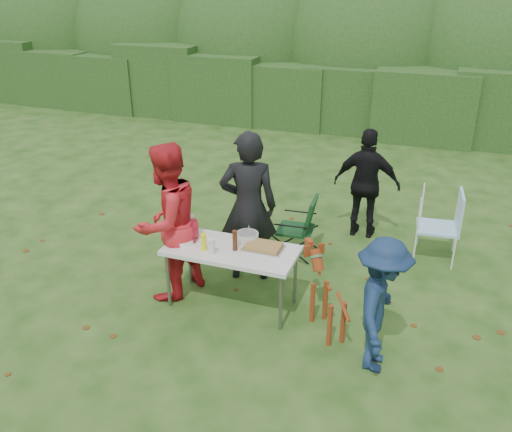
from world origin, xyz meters
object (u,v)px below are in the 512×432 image
(person_black_puffy, at_px, (367,184))
(paper_towel_roll, at_px, (190,225))
(camping_chair, at_px, (295,226))
(lawn_chair, at_px, (438,225))
(child, at_px, (381,306))
(mustard_bottle, at_px, (204,242))
(dog, at_px, (328,298))
(person_cook, at_px, (248,207))
(beer_bottle, at_px, (235,240))
(folding_table, at_px, (231,253))
(ketchup_bottle, at_px, (193,234))
(person_red_jacket, at_px, (167,222))

(person_black_puffy, distance_m, paper_towel_roll, 2.80)
(camping_chair, relative_size, lawn_chair, 0.88)
(child, bearing_deg, lawn_chair, -10.60)
(camping_chair, bearing_deg, mustard_bottle, 64.52)
(dog, relative_size, paper_towel_roll, 3.41)
(person_cook, height_order, beer_bottle, person_cook)
(folding_table, relative_size, camping_chair, 1.74)
(person_cook, bearing_deg, camping_chair, -136.88)
(person_black_puffy, xyz_separation_m, child, (0.62, -2.87, -0.11))
(camping_chair, bearing_deg, ketchup_bottle, 56.54)
(person_black_puffy, distance_m, camping_chair, 1.27)
(person_black_puffy, bearing_deg, paper_towel_roll, 53.07)
(beer_bottle, bearing_deg, ketchup_bottle, 179.63)
(folding_table, height_order, dog, dog)
(lawn_chair, relative_size, ketchup_bottle, 4.46)
(folding_table, bearing_deg, child, -16.28)
(person_black_puffy, xyz_separation_m, ketchup_bottle, (-1.59, -2.38, 0.04))
(person_cook, distance_m, beer_bottle, 0.71)
(folding_table, height_order, person_red_jacket, person_red_jacket)
(person_cook, height_order, person_black_puffy, person_cook)
(person_red_jacket, bearing_deg, mustard_bottle, 92.19)
(lawn_chair, distance_m, paper_towel_roll, 3.34)
(lawn_chair, relative_size, mustard_bottle, 4.91)
(person_black_puffy, bearing_deg, beer_bottle, 66.44)
(child, relative_size, mustard_bottle, 6.98)
(person_cook, height_order, paper_towel_roll, person_cook)
(person_black_puffy, distance_m, lawn_chair, 1.14)
(person_black_puffy, distance_m, dog, 2.53)
(person_red_jacket, distance_m, person_black_puffy, 3.05)
(person_cook, distance_m, ketchup_bottle, 0.82)
(folding_table, xyz_separation_m, ketchup_bottle, (-0.47, -0.01, 0.16))
(camping_chair, distance_m, ketchup_bottle, 1.71)
(folding_table, xyz_separation_m, lawn_chair, (2.16, 2.00, -0.20))
(lawn_chair, bearing_deg, folding_table, 37.36)
(folding_table, xyz_separation_m, person_red_jacket, (-0.79, -0.01, 0.26))
(child, bearing_deg, beer_bottle, 72.56)
(child, bearing_deg, mustard_bottle, 78.53)
(dog, bearing_deg, camping_chair, -10.63)
(person_black_puffy, height_order, child, person_black_puffy)
(ketchup_bottle, xyz_separation_m, paper_towel_roll, (-0.12, 0.16, 0.02))
(person_red_jacket, distance_m, ketchup_bottle, 0.34)
(beer_bottle, bearing_deg, lawn_chair, 43.76)
(person_black_puffy, height_order, camping_chair, person_black_puffy)
(dog, relative_size, mustard_bottle, 4.43)
(camping_chair, xyz_separation_m, lawn_chair, (1.81, 0.57, 0.06))
(folding_table, distance_m, beer_bottle, 0.18)
(person_black_puffy, height_order, lawn_chair, person_black_puffy)
(folding_table, distance_m, paper_towel_roll, 0.63)
(folding_table, height_order, person_black_puffy, person_black_puffy)
(lawn_chair, xyz_separation_m, paper_towel_roll, (-2.74, -1.86, 0.38))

